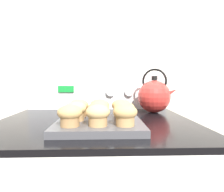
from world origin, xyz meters
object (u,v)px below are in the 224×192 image
muffin_r0_c1 (98,115)px  muffin_r1_c0 (76,111)px  muffin_r2_c1 (100,107)px  muffin_r2_c2 (121,107)px  muffin_r0_c0 (70,115)px  tea_kettle (154,96)px  muffin_pan (99,124)px  muffin_r1_c1 (98,110)px  muffin_r0_c2 (125,114)px  muffin_r2_c0 (79,107)px  muffin_r1_c2 (124,110)px

muffin_r0_c1 → muffin_r1_c0: 0.11m
muffin_r2_c1 → muffin_r2_c2: size_ratio=1.00×
muffin_r0_c0 → tea_kettle: (0.34, 0.36, 0.03)m
muffin_r0_c1 → muffin_pan: bearing=88.8°
muffin_r0_c1 → muffin_r1_c1: (-0.00, 0.08, 0.00)m
muffin_r0_c2 → muffin_pan: bearing=135.4°
muffin_r1_c1 → muffin_r2_c1: (0.00, 0.08, 0.00)m
muffin_r0_c0 → tea_kettle: tea_kettle is taller
muffin_r0_c2 → muffin_r2_c0: 0.22m
muffin_r1_c2 → muffin_r2_c2: 0.08m
muffin_r0_c0 → muffin_r1_c0: bearing=86.5°
muffin_r2_c0 → muffin_r1_c2: bearing=-27.0°
muffin_r0_c0 → muffin_r2_c2: (0.16, 0.16, 0.00)m
muffin_r2_c0 → muffin_r2_c2: size_ratio=1.00×
muffin_pan → muffin_r0_c1: 0.09m
muffin_r0_c1 → tea_kettle: tea_kettle is taller
muffin_pan → muffin_r0_c1: size_ratio=3.93×
muffin_r1_c0 → muffin_r2_c0: same height
muffin_r2_c0 → muffin_r0_c0: bearing=-91.8°
muffin_r1_c1 → muffin_r1_c2: size_ratio=1.00×
muffin_r1_c1 → muffin_r2_c2: same height
muffin_r0_c0 → muffin_r2_c1: 0.18m
muffin_r1_c1 → muffin_r2_c2: bearing=43.0°
muffin_r1_c2 → muffin_r0_c2: bearing=-92.9°
muffin_r2_c0 → tea_kettle: tea_kettle is taller
muffin_r1_c0 → muffin_r0_c2: bearing=-27.1°
muffin_pan → muffin_r2_c1: size_ratio=3.93×
muffin_r1_c2 → muffin_r2_c2: same height
muffin_r1_c2 → muffin_r0_c0: bearing=-154.1°
muffin_r2_c2 → tea_kettle: 0.27m
tea_kettle → muffin_pan: bearing=-132.1°
muffin_r0_c2 → muffin_r2_c1: (-0.08, 0.16, 0.00)m
muffin_r1_c1 → muffin_r2_c0: same height
muffin_r0_c1 → muffin_r1_c1: bearing=90.4°
muffin_r0_c0 → tea_kettle: bearing=47.0°
muffin_r0_c1 → muffin_r2_c0: 0.18m
muffin_r1_c0 → muffin_r0_c1: bearing=-46.6°
muffin_r0_c0 → muffin_r2_c0: size_ratio=1.00×
muffin_r0_c0 → muffin_r1_c1: (0.08, 0.08, 0.00)m
muffin_r0_c1 → muffin_r0_c2: size_ratio=1.00×
muffin_r0_c0 → muffin_r0_c1: bearing=1.2°
muffin_r0_c1 → muffin_r0_c2: bearing=0.3°
muffin_r1_c0 → muffin_r1_c2: (0.16, -0.00, 0.00)m
muffin_pan → tea_kettle: tea_kettle is taller
muffin_r0_c1 → muffin_r1_c2: bearing=43.0°
muffin_r2_c2 → muffin_r0_c2: bearing=-90.5°
muffin_r0_c2 → tea_kettle: 0.40m
muffin_r0_c1 → muffin_r1_c2: 0.12m
muffin_r2_c1 → muffin_pan: bearing=-89.9°
muffin_r1_c1 → muffin_r0_c1: bearing=-89.6°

